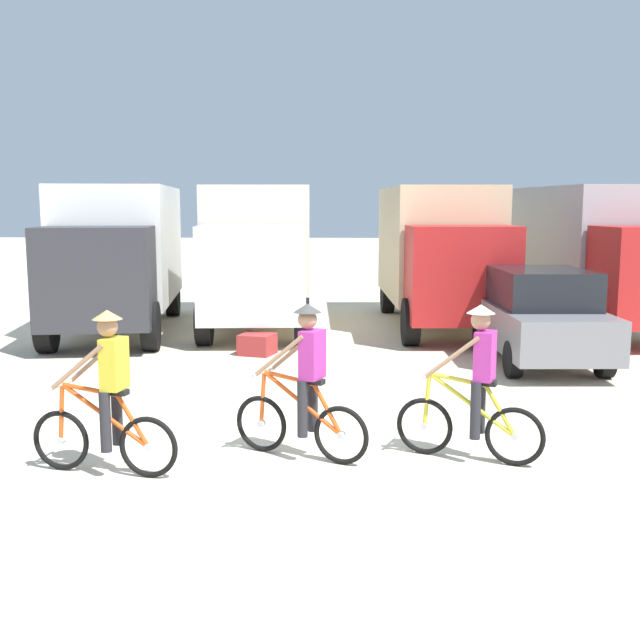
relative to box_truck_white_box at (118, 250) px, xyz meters
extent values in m
plane|color=beige|center=(4.88, -9.13, -1.87)|extent=(120.00, 120.00, 0.00)
cube|color=white|center=(-0.07, 0.57, 0.13)|extent=(3.06, 5.47, 2.70)
cube|color=#2D2D33|center=(0.37, -2.80, -0.37)|extent=(2.38, 1.77, 2.00)
cube|color=black|center=(0.46, -3.49, -0.02)|extent=(2.02, 0.34, 0.80)
cylinder|color=black|center=(1.37, -2.57, -1.37)|extent=(0.45, 1.03, 1.00)
cylinder|color=black|center=(-0.66, -2.83, -1.37)|extent=(0.45, 1.03, 1.00)
cylinder|color=black|center=(0.72, 2.38, -1.37)|extent=(0.45, 1.03, 1.00)
cylinder|color=black|center=(-1.31, 2.11, -1.37)|extent=(0.45, 1.03, 1.00)
cube|color=beige|center=(3.15, 1.42, 0.13)|extent=(2.72, 5.34, 2.70)
cube|color=silver|center=(3.36, -1.97, -0.37)|extent=(2.29, 1.64, 2.00)
cube|color=black|center=(3.40, -2.67, -0.02)|extent=(2.03, 0.21, 0.80)
cylinder|color=black|center=(4.37, -1.81, -1.37)|extent=(0.38, 1.02, 1.00)
cylinder|color=black|center=(2.34, -1.93, -1.37)|extent=(0.38, 1.02, 1.00)
cylinder|color=black|center=(4.06, 3.17, -1.37)|extent=(0.38, 1.02, 1.00)
cylinder|color=black|center=(2.02, 3.05, -1.37)|extent=(0.38, 1.02, 1.00)
cube|color=#CCB78E|center=(7.54, 1.53, 0.13)|extent=(2.62, 5.30, 2.70)
cube|color=#B21E1E|center=(7.68, -1.87, -0.37)|extent=(2.26, 1.59, 2.00)
cube|color=black|center=(7.71, -2.57, -0.02)|extent=(2.03, 0.16, 0.80)
cylinder|color=black|center=(8.69, -1.72, -1.37)|extent=(0.36, 1.01, 1.00)
cylinder|color=black|center=(6.65, -1.81, -1.37)|extent=(0.36, 1.01, 1.00)
cylinder|color=black|center=(8.48, 3.26, -1.37)|extent=(0.36, 1.01, 1.00)
cylinder|color=black|center=(6.45, 3.18, -1.37)|extent=(0.36, 1.01, 1.00)
cube|color=#9E9EA3|center=(11.07, 1.24, 0.13)|extent=(3.02, 5.46, 2.70)
cylinder|color=black|center=(10.46, -2.16, -1.37)|extent=(0.44, 1.03, 1.00)
cylinder|color=black|center=(11.88, 3.05, -1.37)|extent=(0.44, 1.03, 1.00)
cylinder|color=black|center=(9.85, 2.80, -1.37)|extent=(0.44, 1.03, 1.00)
cube|color=slate|center=(8.88, -3.48, -1.17)|extent=(1.91, 4.26, 0.76)
cube|color=black|center=(8.89, -3.63, -0.45)|extent=(1.67, 2.16, 0.68)
cylinder|color=black|center=(8.06, -2.20, -1.55)|extent=(0.24, 0.65, 0.64)
cylinder|color=black|center=(9.61, -2.15, -1.55)|extent=(0.24, 0.65, 0.64)
cylinder|color=black|center=(8.15, -4.81, -1.55)|extent=(0.24, 0.65, 0.64)
cylinder|color=black|center=(9.71, -4.75, -1.55)|extent=(0.24, 0.65, 0.64)
torus|color=black|center=(2.13, -9.63, -1.53)|extent=(0.68, 0.19, 0.68)
cylinder|color=silver|center=(2.13, -9.63, -1.53)|extent=(0.09, 0.09, 0.08)
torus|color=black|center=(3.16, -9.83, -1.53)|extent=(0.68, 0.19, 0.68)
cylinder|color=silver|center=(3.16, -9.83, -1.53)|extent=(0.09, 0.09, 0.08)
cylinder|color=#E05119|center=(2.67, -9.74, -1.21)|extent=(1.02, 0.25, 0.68)
cylinder|color=#E05119|center=(2.50, -9.70, -0.93)|extent=(0.66, 0.18, 0.13)
cylinder|color=#E05119|center=(2.99, -9.80, -1.25)|extent=(0.39, 0.13, 0.59)
cylinder|color=#E05119|center=(2.15, -9.63, -1.21)|extent=(0.11, 0.07, 0.64)
cylinder|color=silver|center=(2.18, -9.64, -0.89)|extent=(0.14, 0.52, 0.04)
cube|color=black|center=(2.82, -9.77, -0.94)|extent=(0.26, 0.17, 0.06)
cube|color=gold|center=(2.80, -9.76, -0.63)|extent=(0.26, 0.35, 0.56)
sphere|color=#A87A5B|center=(2.74, -9.75, -0.23)|extent=(0.22, 0.22, 0.22)
cone|color=tan|center=(2.74, -9.75, -0.10)|extent=(0.32, 0.32, 0.10)
cylinder|color=#26262B|center=(2.72, -9.88, -1.24)|extent=(0.12, 0.12, 0.66)
cylinder|color=#26262B|center=(2.77, -9.62, -1.24)|extent=(0.12, 0.12, 0.66)
cylinder|color=#A87A5B|center=(2.43, -9.87, -0.65)|extent=(0.63, 0.13, 0.53)
cylinder|color=#A87A5B|center=(2.51, -9.52, -0.65)|extent=(0.62, 0.21, 0.53)
torus|color=black|center=(4.28, -8.90, -1.53)|extent=(0.64, 0.34, 0.68)
cylinder|color=silver|center=(4.28, -8.90, -1.53)|extent=(0.11, 0.11, 0.08)
torus|color=black|center=(5.23, -9.34, -1.53)|extent=(0.64, 0.34, 0.68)
cylinder|color=silver|center=(5.23, -9.34, -1.53)|extent=(0.11, 0.11, 0.08)
cylinder|color=#E05119|center=(4.78, -9.13, -1.21)|extent=(0.95, 0.47, 0.68)
cylinder|color=#E05119|center=(4.62, -9.06, -0.93)|extent=(0.62, 0.32, 0.13)
cylinder|color=#E05119|center=(5.08, -9.27, -1.25)|extent=(0.37, 0.21, 0.59)
cylinder|color=#E05119|center=(4.30, -8.91, -1.21)|extent=(0.11, 0.09, 0.64)
cylinder|color=silver|center=(4.32, -8.92, -0.89)|extent=(0.25, 0.49, 0.04)
cube|color=black|center=(4.92, -9.19, -0.94)|extent=(0.27, 0.21, 0.06)
cube|color=#AD2D8C|center=(4.90, -9.19, -0.63)|extent=(0.31, 0.37, 0.56)
sphere|color=#A87A5B|center=(4.85, -9.16, -0.23)|extent=(0.22, 0.22, 0.22)
cone|color=#333333|center=(4.85, -9.16, -0.10)|extent=(0.32, 0.32, 0.10)
cylinder|color=#26262B|center=(4.79, -9.28, -1.24)|extent=(0.12, 0.12, 0.66)
cylinder|color=#26262B|center=(4.90, -9.04, -1.24)|extent=(0.12, 0.12, 0.66)
cylinder|color=#A87A5B|center=(4.52, -9.21, -0.65)|extent=(0.61, 0.27, 0.53)
cylinder|color=#A87A5B|center=(4.67, -8.88, -0.65)|extent=(0.58, 0.34, 0.53)
torus|color=black|center=(6.22, -8.94, -1.53)|extent=(0.65, 0.31, 0.68)
cylinder|color=silver|center=(6.22, -8.94, -1.53)|extent=(0.10, 0.10, 0.08)
torus|color=black|center=(7.19, -9.33, -1.53)|extent=(0.65, 0.31, 0.68)
cylinder|color=silver|center=(7.19, -9.33, -1.53)|extent=(0.10, 0.10, 0.08)
cylinder|color=gold|center=(6.73, -9.15, -1.21)|extent=(0.97, 0.43, 0.68)
cylinder|color=gold|center=(6.57, -9.08, -0.93)|extent=(0.63, 0.29, 0.13)
cylinder|color=gold|center=(7.03, -9.27, -1.25)|extent=(0.38, 0.19, 0.59)
cylinder|color=gold|center=(6.24, -8.95, -1.21)|extent=(0.11, 0.08, 0.64)
cylinder|color=silver|center=(6.26, -8.96, -0.89)|extent=(0.23, 0.50, 0.04)
cube|color=black|center=(6.87, -9.20, -0.94)|extent=(0.27, 0.20, 0.06)
cube|color=#AD2D8C|center=(6.85, -9.20, -0.63)|extent=(0.30, 0.37, 0.56)
sphere|color=#A87A5B|center=(6.80, -9.17, -0.23)|extent=(0.22, 0.22, 0.22)
cone|color=silver|center=(6.80, -9.17, -0.10)|extent=(0.32, 0.32, 0.10)
cylinder|color=#26262B|center=(6.75, -9.29, -1.24)|extent=(0.12, 0.12, 0.66)
cylinder|color=#26262B|center=(6.84, -9.05, -1.24)|extent=(0.12, 0.12, 0.66)
cylinder|color=#A87A5B|center=(6.47, -9.24, -0.65)|extent=(0.61, 0.24, 0.53)
cylinder|color=#A87A5B|center=(6.61, -8.90, -0.65)|extent=(0.59, 0.32, 0.53)
cube|color=#9E2D2D|center=(3.55, -2.90, -1.67)|extent=(0.78, 0.76, 0.41)
camera|label=1|loc=(5.26, -17.77, 1.05)|focal=43.26mm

